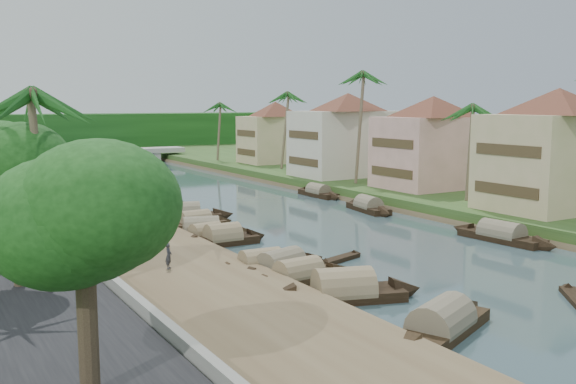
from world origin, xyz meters
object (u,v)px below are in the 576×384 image
sampan_1 (344,292)px  bridge (103,154)px  building_near (556,148)px  person_near (169,256)px  sampan_0 (441,326)px

sampan_1 → bridge: bearing=101.1°
building_near → sampan_1: (-28.36, -8.94, -5.96)m
building_near → person_near: 35.29m
bridge → person_near: bridge is taller
building_near → person_near: (-34.94, -1.14, -4.84)m
building_near → person_near: bearing=-178.1°
building_near → sampan_0: 32.15m
bridge → sampan_1: size_ratio=3.11×
sampan_0 → person_near: person_near is taller
building_near → sampan_1: building_near is taller
bridge → sampan_1: 83.48m
building_near → sampan_1: bearing=-162.5°
building_near → bridge: bearing=104.4°
bridge → person_near: 76.82m
person_near → building_near: bearing=-56.2°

